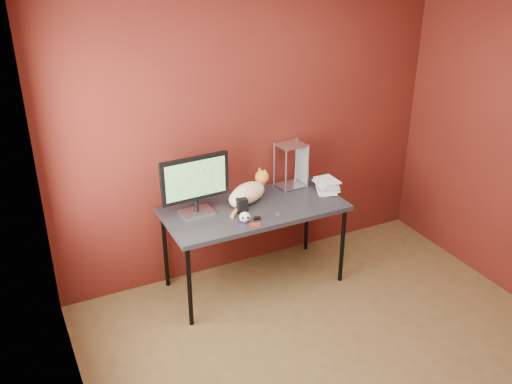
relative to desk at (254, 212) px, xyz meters
name	(u,v)px	position (x,y,z in m)	size (l,w,h in m)	color
room	(378,192)	(0.15, -1.37, 0.75)	(3.52, 3.52, 2.61)	#4F381B
desk	(254,212)	(0.00, 0.00, 0.00)	(1.50, 0.70, 0.75)	black
monitor	(195,182)	(-0.47, 0.10, 0.33)	(0.57, 0.19, 0.49)	silver
cat	(248,193)	(-0.01, 0.10, 0.14)	(0.47, 0.37, 0.26)	orange
skull_mug	(245,217)	(-0.18, -0.20, 0.09)	(0.09, 0.09, 0.08)	silver
speaker	(242,205)	(-0.13, -0.03, 0.10)	(0.10, 0.10, 0.12)	black
book_stack	(320,132)	(0.63, 0.03, 0.60)	(0.24, 0.27, 1.09)	beige
wire_rack	(291,165)	(0.47, 0.23, 0.25)	(0.25, 0.21, 0.40)	silver
pocket_knife	(255,225)	(-0.13, -0.29, 0.06)	(0.08, 0.02, 0.02)	#AC290D
black_gadget	(257,218)	(-0.08, -0.21, 0.06)	(0.05, 0.03, 0.02)	black
washer	(278,214)	(0.12, -0.20, 0.05)	(0.05, 0.05, 0.00)	silver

